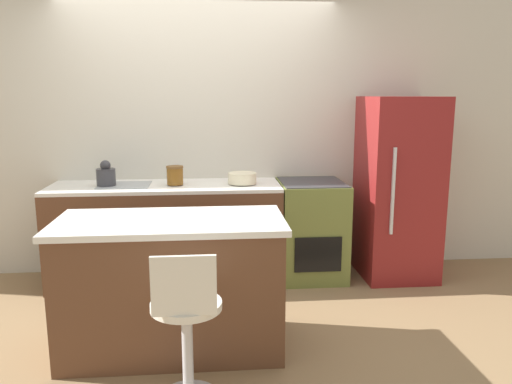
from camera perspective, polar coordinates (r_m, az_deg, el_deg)
The scene contains 10 objects.
ground_plane at distance 4.38m, azimuth -6.28°, elevation -11.42°, with size 14.00×14.00×0.00m, color #8E704C.
wall_back at distance 4.75m, azimuth -6.47°, elevation 6.54°, with size 8.00×0.06×2.60m.
back_counter at distance 4.57m, azimuth -10.15°, elevation -4.66°, with size 2.02×0.64×0.90m.
kitchen_island at distance 3.37m, azimuth -9.56°, elevation -10.38°, with size 1.46×0.70×0.89m.
oven_range at distance 4.64m, azimuth 6.31°, elevation -4.29°, with size 0.59×0.65×0.90m.
refrigerator at distance 4.75m, azimuth 15.86°, elevation 0.43°, with size 0.64×0.71×1.65m.
stool_chair at distance 2.78m, azimuth -7.93°, elevation -15.46°, with size 0.38×0.38×0.90m.
kettle at distance 4.50m, azimuth -16.78°, elevation 1.84°, with size 0.16×0.16×0.22m.
mixing_bowl at distance 4.42m, azimuth -1.58°, elevation 1.60°, with size 0.25×0.25×0.09m.
canister_jar at distance 4.42m, azimuth -9.25°, elevation 1.91°, with size 0.15×0.15×0.16m.
Camera 1 is at (0.11, -4.04, 1.67)m, focal length 35.00 mm.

